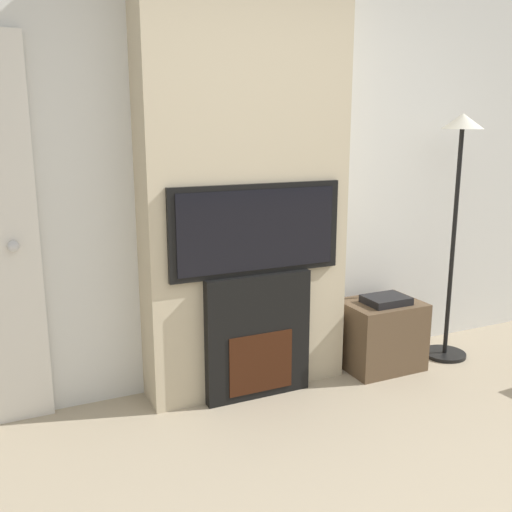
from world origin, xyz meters
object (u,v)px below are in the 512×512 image
Objects in this scene: floor_lamp at (458,186)px; television at (256,229)px; fireplace at (256,335)px; media_stand at (381,333)px.

television is at bearing 178.90° from floor_lamp.
fireplace is at bearing 178.83° from floor_lamp.
media_stand is (-0.54, 0.04, -0.97)m from floor_lamp.
media_stand is (0.93, 0.01, -0.78)m from television.
television is at bearing -179.15° from media_stand.
television is 2.07× the size of media_stand.
floor_lamp is at bearing -1.10° from television.
fireplace is 0.45× the size of floor_lamp.
media_stand is (0.93, 0.01, -0.14)m from fireplace.
fireplace is at bearing 90.00° from television.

